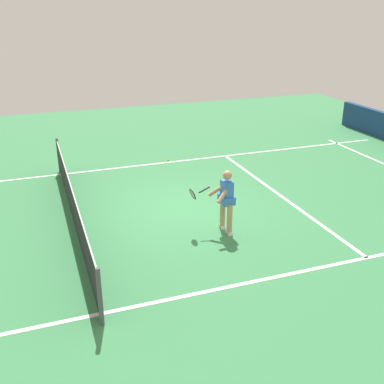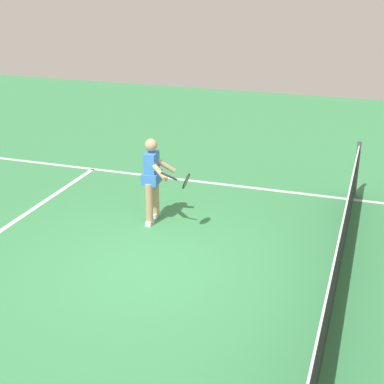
# 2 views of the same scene
# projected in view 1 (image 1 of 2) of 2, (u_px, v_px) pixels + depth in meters

# --- Properties ---
(ground_plane) EXTENTS (26.80, 26.80, 0.00)m
(ground_plane) POSITION_uv_depth(u_px,v_px,m) (178.00, 209.00, 12.29)
(ground_plane) COLOR #38844C
(service_line_marking) EXTENTS (7.64, 0.10, 0.01)m
(service_line_marking) POSITION_uv_depth(u_px,v_px,m) (278.00, 194.00, 13.24)
(service_line_marking) COLOR white
(service_line_marking) RESTS_ON ground
(sideline_left_marking) EXTENTS (0.10, 18.62, 0.01)m
(sideline_left_marking) POSITION_uv_depth(u_px,v_px,m) (239.00, 285.00, 8.96)
(sideline_left_marking) COLOR white
(sideline_left_marking) RESTS_ON ground
(sideline_right_marking) EXTENTS (0.10, 18.62, 0.01)m
(sideline_right_marking) POSITION_uv_depth(u_px,v_px,m) (144.00, 165.00, 15.62)
(sideline_right_marking) COLOR white
(sideline_right_marking) RESTS_ON ground
(court_net) EXTENTS (8.32, 0.08, 1.12)m
(court_net) POSITION_uv_depth(u_px,v_px,m) (73.00, 205.00, 11.24)
(court_net) COLOR #4C4C51
(court_net) RESTS_ON ground
(tennis_player) EXTENTS (0.75, 0.97, 1.55)m
(tennis_player) POSITION_uv_depth(u_px,v_px,m) (225.00, 199.00, 10.75)
(tennis_player) COLOR tan
(tennis_player) RESTS_ON ground
(tennis_ball_near) EXTENTS (0.07, 0.07, 0.07)m
(tennis_ball_near) POSITION_uv_depth(u_px,v_px,m) (168.00, 160.00, 16.04)
(tennis_ball_near) COLOR #D1E533
(tennis_ball_near) RESTS_ON ground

